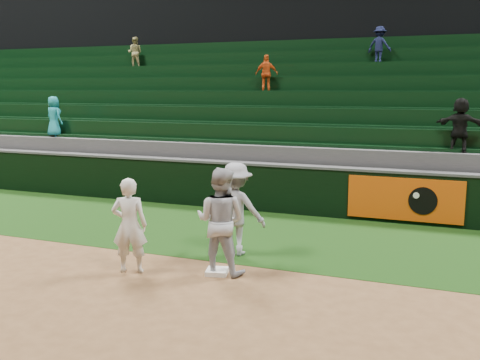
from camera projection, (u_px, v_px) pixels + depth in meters
name	position (u px, v px, depth m)	size (l,w,h in m)	color
ground	(194.00, 278.00, 8.94)	(70.00, 70.00, 0.00)	brown
foul_grass	(254.00, 233.00, 11.70)	(36.00, 4.20, 0.01)	black
upper_deck	(362.00, 24.00, 23.99)	(40.00, 12.00, 12.00)	black
first_base	(217.00, 272.00, 9.15)	(0.36, 0.36, 0.08)	white
first_baseman	(130.00, 225.00, 9.12)	(0.60, 0.40, 1.65)	silver
baserunner	(221.00, 221.00, 9.06)	(0.89, 0.69, 1.83)	#AAACB5
base_coach	(236.00, 209.00, 10.08)	(1.14, 0.65, 1.76)	#8F919B
field_wall	(284.00, 188.00, 13.61)	(36.00, 0.45, 1.25)	black
stadium_seating	(317.00, 135.00, 16.91)	(36.00, 5.95, 5.08)	#3B3C3E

